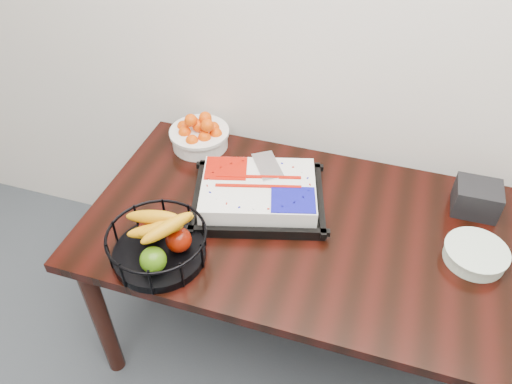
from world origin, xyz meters
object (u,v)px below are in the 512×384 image
(cake_tray, at_px, (258,194))
(plate_stack, at_px, (475,254))
(napkin_box, at_px, (477,198))
(fruit_basket, at_px, (157,242))
(tangerine_bowl, at_px, (199,132))
(table, at_px, (330,247))

(cake_tray, xyz_separation_m, plate_stack, (0.78, -0.05, -0.02))
(plate_stack, distance_m, napkin_box, 0.26)
(fruit_basket, bearing_deg, tangerine_bowl, 100.02)
(tangerine_bowl, height_order, napkin_box, tangerine_bowl)
(tangerine_bowl, height_order, fruit_basket, fruit_basket)
(tangerine_bowl, xyz_separation_m, napkin_box, (1.13, -0.06, -0.01))
(table, xyz_separation_m, tangerine_bowl, (-0.65, 0.33, 0.16))
(cake_tray, xyz_separation_m, tangerine_bowl, (-0.35, 0.27, 0.02))
(cake_tray, distance_m, napkin_box, 0.81)
(fruit_basket, bearing_deg, cake_tray, 56.46)
(table, distance_m, cake_tray, 0.33)
(cake_tray, bearing_deg, table, -11.59)
(table, bearing_deg, cake_tray, 168.41)
(table, xyz_separation_m, plate_stack, (0.48, 0.01, 0.11))
(tangerine_bowl, bearing_deg, plate_stack, -15.78)
(plate_stack, xyz_separation_m, napkin_box, (-0.00, 0.26, 0.03))
(table, relative_size, cake_tray, 3.16)
(cake_tray, bearing_deg, fruit_basket, -123.54)
(table, distance_m, fruit_basket, 0.64)
(cake_tray, relative_size, plate_stack, 2.68)
(fruit_basket, height_order, plate_stack, fruit_basket)
(fruit_basket, bearing_deg, napkin_box, 29.17)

